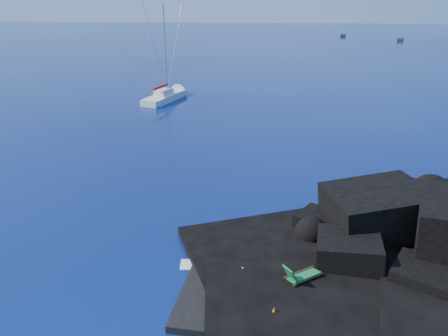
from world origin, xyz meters
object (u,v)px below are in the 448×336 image
object	(u,v)px
deck_chair	(304,271)
distant_boat_b	(400,41)
marker_cone	(274,312)
distant_boat_a	(343,36)
sailboat	(166,100)
sunbather	(233,270)

from	to	relation	value
deck_chair	distant_boat_b	xyz separation A→B (m)	(38.71, 118.23, -0.97)
marker_cone	distant_boat_a	bearing A→B (deg)	78.99
deck_chair	distant_boat_a	bearing A→B (deg)	44.33
distant_boat_b	distant_boat_a	bearing A→B (deg)	157.31
marker_cone	distant_boat_a	xyz separation A→B (m)	(25.94, 133.30, -0.59)
sailboat	sunbather	distance (m)	38.48
deck_chair	marker_cone	xyz separation A→B (m)	(-1.41, -2.40, -0.38)
sailboat	distant_boat_b	xyz separation A→B (m)	(52.66, 80.82, 0.00)
deck_chair	distant_boat_a	world-z (taller)	deck_chair
deck_chair	distant_boat_b	size ratio (longest dim) A/B	0.36
sunbather	distant_boat_a	distance (m)	133.37
distant_boat_b	sailboat	bearing A→B (deg)	-104.00
sailboat	deck_chair	bearing A→B (deg)	-52.06
sailboat	sunbather	world-z (taller)	sailboat
sailboat	distant_boat_b	distance (m)	96.46
sailboat	distant_boat_a	distance (m)	101.09
marker_cone	distant_boat_b	bearing A→B (deg)	71.61
marker_cone	sailboat	bearing A→B (deg)	107.49
deck_chair	distant_boat_b	world-z (taller)	deck_chair
distant_boat_b	deck_chair	bearing A→B (deg)	-89.04
deck_chair	sunbather	size ratio (longest dim) A/B	0.98
marker_cone	distant_boat_b	xyz separation A→B (m)	(40.12, 120.64, -0.59)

